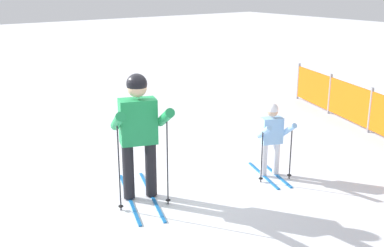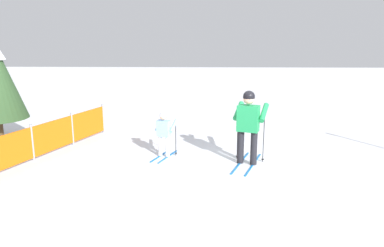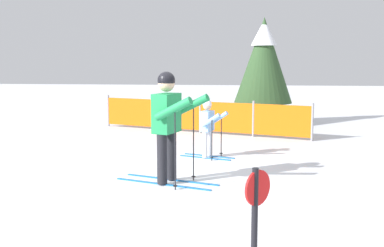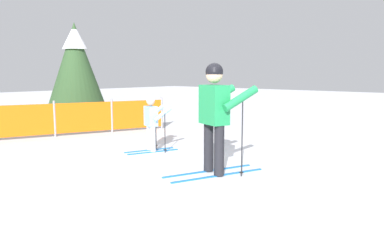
{
  "view_description": "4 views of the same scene",
  "coord_description": "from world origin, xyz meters",
  "px_view_note": "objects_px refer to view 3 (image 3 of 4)",
  "views": [
    {
      "loc": [
        5.95,
        -3.28,
        3.09
      ],
      "look_at": [
        0.25,
        0.88,
        0.97
      ],
      "focal_mm": 45.0,
      "sensor_mm": 36.0,
      "label": 1
    },
    {
      "loc": [
        -8.67,
        1.03,
        3.13
      ],
      "look_at": [
        0.89,
        1.32,
        0.88
      ],
      "focal_mm": 35.0,
      "sensor_mm": 36.0,
      "label": 2
    },
    {
      "loc": [
        1.47,
        -7.83,
        2.06
      ],
      "look_at": [
        0.58,
        0.99,
        0.86
      ],
      "focal_mm": 45.0,
      "sensor_mm": 36.0,
      "label": 3
    },
    {
      "loc": [
        -4.56,
        -3.87,
        1.69
      ],
      "look_at": [
        0.58,
        0.7,
        0.75
      ],
      "focal_mm": 35.0,
      "sensor_mm": 36.0,
      "label": 4
    }
  ],
  "objects_px": {
    "conifer_far": "(264,59)",
    "trail_marker": "(255,227)",
    "skier_child": "(208,124)",
    "safety_fence": "(200,116)",
    "skier_adult": "(168,117)"
  },
  "relations": [
    {
      "from": "conifer_far",
      "to": "trail_marker",
      "type": "relative_size",
      "value": 2.68
    },
    {
      "from": "skier_child",
      "to": "safety_fence",
      "type": "bearing_deg",
      "value": 117.75
    },
    {
      "from": "skier_adult",
      "to": "safety_fence",
      "type": "xyz_separation_m",
      "value": [
        0.07,
        5.46,
        -0.63
      ]
    },
    {
      "from": "skier_child",
      "to": "conifer_far",
      "type": "height_order",
      "value": "conifer_far"
    },
    {
      "from": "skier_adult",
      "to": "conifer_far",
      "type": "xyz_separation_m",
      "value": [
        1.87,
        7.3,
        0.94
      ]
    },
    {
      "from": "skier_adult",
      "to": "safety_fence",
      "type": "relative_size",
      "value": 0.32
    },
    {
      "from": "safety_fence",
      "to": "conifer_far",
      "type": "bearing_deg",
      "value": 45.58
    },
    {
      "from": "conifer_far",
      "to": "trail_marker",
      "type": "distance_m",
      "value": 11.55
    },
    {
      "from": "skier_adult",
      "to": "trail_marker",
      "type": "bearing_deg",
      "value": -52.94
    },
    {
      "from": "skier_adult",
      "to": "safety_fence",
      "type": "bearing_deg",
      "value": 108.96
    },
    {
      "from": "skier_adult",
      "to": "conifer_far",
      "type": "distance_m",
      "value": 7.6
    },
    {
      "from": "skier_adult",
      "to": "skier_child",
      "type": "xyz_separation_m",
      "value": [
        0.51,
        2.14,
        -0.4
      ]
    },
    {
      "from": "safety_fence",
      "to": "conifer_far",
      "type": "relative_size",
      "value": 1.77
    },
    {
      "from": "conifer_far",
      "to": "skier_child",
      "type": "bearing_deg",
      "value": -104.76
    },
    {
      "from": "trail_marker",
      "to": "conifer_far",
      "type": "bearing_deg",
      "value": 87.14
    }
  ]
}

